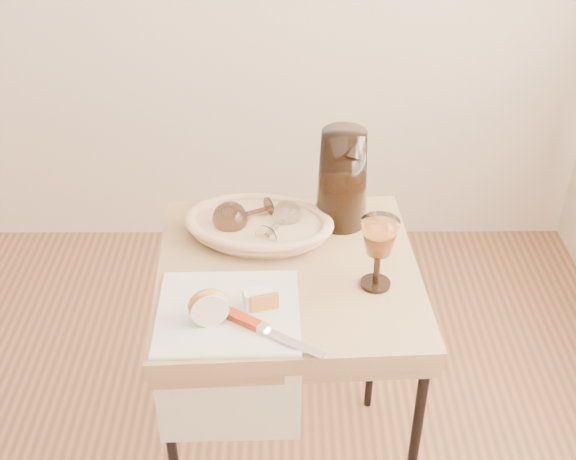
{
  "coord_description": "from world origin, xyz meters",
  "views": [
    {
      "loc": [
        0.61,
        -0.84,
        1.8
      ],
      "look_at": [
        0.62,
        0.5,
        0.89
      ],
      "focal_mm": 45.73,
      "sensor_mm": 36.0,
      "label": 1
    }
  ],
  "objects_px": {
    "pitcher": "(342,178)",
    "table_knife": "(267,330)",
    "goblet_lying_a": "(247,214)",
    "bread_basket": "(259,228)",
    "tea_towel": "(228,311)",
    "goblet_lying_b": "(278,224)",
    "wine_goblet": "(378,254)",
    "apple_half": "(208,305)",
    "side_table": "(288,385)"
  },
  "relations": [
    {
      "from": "pitcher",
      "to": "bread_basket",
      "type": "bearing_deg",
      "value": -138.66
    },
    {
      "from": "bread_basket",
      "to": "goblet_lying_b",
      "type": "relative_size",
      "value": 2.7
    },
    {
      "from": "goblet_lying_a",
      "to": "table_knife",
      "type": "relative_size",
      "value": 0.58
    },
    {
      "from": "goblet_lying_b",
      "to": "apple_half",
      "type": "xyz_separation_m",
      "value": [
        -0.14,
        -0.3,
        -0.0
      ]
    },
    {
      "from": "goblet_lying_a",
      "to": "bread_basket",
      "type": "bearing_deg",
      "value": 126.77
    },
    {
      "from": "tea_towel",
      "to": "bread_basket",
      "type": "distance_m",
      "value": 0.3
    },
    {
      "from": "goblet_lying_b",
      "to": "side_table",
      "type": "bearing_deg",
      "value": -140.44
    },
    {
      "from": "wine_goblet",
      "to": "apple_half",
      "type": "height_order",
      "value": "wine_goblet"
    },
    {
      "from": "tea_towel",
      "to": "pitcher",
      "type": "relative_size",
      "value": 1.04
    },
    {
      "from": "wine_goblet",
      "to": "table_knife",
      "type": "distance_m",
      "value": 0.3
    },
    {
      "from": "goblet_lying_a",
      "to": "pitcher",
      "type": "distance_m",
      "value": 0.25
    },
    {
      "from": "bread_basket",
      "to": "table_knife",
      "type": "bearing_deg",
      "value": -77.42
    },
    {
      "from": "goblet_lying_b",
      "to": "table_knife",
      "type": "relative_size",
      "value": 0.49
    },
    {
      "from": "table_knife",
      "to": "goblet_lying_a",
      "type": "bearing_deg",
      "value": 131.88
    },
    {
      "from": "bread_basket",
      "to": "tea_towel",
      "type": "bearing_deg",
      "value": -92.94
    },
    {
      "from": "wine_goblet",
      "to": "apple_half",
      "type": "xyz_separation_m",
      "value": [
        -0.36,
        -0.12,
        -0.04
      ]
    },
    {
      "from": "goblet_lying_a",
      "to": "pitcher",
      "type": "bearing_deg",
      "value": 165.84
    },
    {
      "from": "bread_basket",
      "to": "goblet_lying_a",
      "type": "height_order",
      "value": "goblet_lying_a"
    },
    {
      "from": "pitcher",
      "to": "apple_half",
      "type": "xyz_separation_m",
      "value": [
        -0.3,
        -0.38,
        -0.08
      ]
    },
    {
      "from": "side_table",
      "to": "pitcher",
      "type": "relative_size",
      "value": 2.65
    },
    {
      "from": "wine_goblet",
      "to": "table_knife",
      "type": "height_order",
      "value": "wine_goblet"
    },
    {
      "from": "pitcher",
      "to": "table_knife",
      "type": "distance_m",
      "value": 0.48
    },
    {
      "from": "bread_basket",
      "to": "table_knife",
      "type": "distance_m",
      "value": 0.36
    },
    {
      "from": "wine_goblet",
      "to": "apple_half",
      "type": "bearing_deg",
      "value": -161.49
    },
    {
      "from": "goblet_lying_b",
      "to": "table_knife",
      "type": "xyz_separation_m",
      "value": [
        -0.02,
        -0.34,
        -0.03
      ]
    },
    {
      "from": "goblet_lying_b",
      "to": "bread_basket",
      "type": "bearing_deg",
      "value": 96.12
    },
    {
      "from": "tea_towel",
      "to": "goblet_lying_a",
      "type": "distance_m",
      "value": 0.31
    },
    {
      "from": "side_table",
      "to": "tea_towel",
      "type": "relative_size",
      "value": 2.53
    },
    {
      "from": "goblet_lying_a",
      "to": "pitcher",
      "type": "xyz_separation_m",
      "value": [
        0.23,
        0.05,
        0.07
      ]
    },
    {
      "from": "side_table",
      "to": "table_knife",
      "type": "height_order",
      "value": "table_knife"
    },
    {
      "from": "side_table",
      "to": "table_knife",
      "type": "bearing_deg",
      "value": -100.86
    },
    {
      "from": "side_table",
      "to": "goblet_lying_b",
      "type": "bearing_deg",
      "value": 101.64
    },
    {
      "from": "side_table",
      "to": "goblet_lying_b",
      "type": "distance_m",
      "value": 0.45
    },
    {
      "from": "tea_towel",
      "to": "side_table",
      "type": "bearing_deg",
      "value": 49.42
    },
    {
      "from": "goblet_lying_a",
      "to": "goblet_lying_b",
      "type": "distance_m",
      "value": 0.08
    },
    {
      "from": "pitcher",
      "to": "apple_half",
      "type": "distance_m",
      "value": 0.5
    },
    {
      "from": "bread_basket",
      "to": "goblet_lying_b",
      "type": "distance_m",
      "value": 0.06
    },
    {
      "from": "side_table",
      "to": "goblet_lying_a",
      "type": "bearing_deg",
      "value": 124.38
    },
    {
      "from": "side_table",
      "to": "bread_basket",
      "type": "distance_m",
      "value": 0.44
    },
    {
      "from": "tea_towel",
      "to": "goblet_lying_b",
      "type": "relative_size",
      "value": 2.53
    },
    {
      "from": "bread_basket",
      "to": "goblet_lying_b",
      "type": "height_order",
      "value": "goblet_lying_b"
    },
    {
      "from": "bread_basket",
      "to": "apple_half",
      "type": "xyz_separation_m",
      "value": [
        -0.1,
        -0.32,
        0.02
      ]
    },
    {
      "from": "pitcher",
      "to": "goblet_lying_a",
      "type": "bearing_deg",
      "value": -144.04
    },
    {
      "from": "tea_towel",
      "to": "goblet_lying_a",
      "type": "height_order",
      "value": "goblet_lying_a"
    },
    {
      "from": "pitcher",
      "to": "wine_goblet",
      "type": "relative_size",
      "value": 1.67
    },
    {
      "from": "apple_half",
      "to": "pitcher",
      "type": "bearing_deg",
      "value": 37.11
    },
    {
      "from": "wine_goblet",
      "to": "pitcher",
      "type": "bearing_deg",
      "value": 103.32
    },
    {
      "from": "goblet_lying_a",
      "to": "apple_half",
      "type": "xyz_separation_m",
      "value": [
        -0.07,
        -0.33,
        -0.01
      ]
    },
    {
      "from": "wine_goblet",
      "to": "side_table",
      "type": "bearing_deg",
      "value": 161.67
    },
    {
      "from": "tea_towel",
      "to": "goblet_lying_b",
      "type": "bearing_deg",
      "value": 67.28
    }
  ]
}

